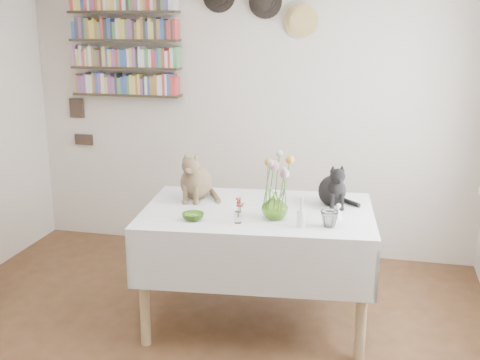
% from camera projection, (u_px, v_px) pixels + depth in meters
% --- Properties ---
extents(room, '(4.08, 4.58, 2.58)m').
position_uv_depth(room, '(156.00, 178.00, 3.19)').
color(room, brown).
rests_on(room, ground).
extents(dining_table, '(1.63, 1.14, 0.82)m').
position_uv_depth(dining_table, '(258.00, 238.00, 4.10)').
color(dining_table, white).
rests_on(dining_table, room).
extents(tabby_cat, '(0.25, 0.31, 0.36)m').
position_uv_depth(tabby_cat, '(196.00, 174.00, 4.26)').
color(tabby_cat, brown).
rests_on(tabby_cat, dining_table).
extents(black_cat, '(0.29, 0.32, 0.31)m').
position_uv_depth(black_cat, '(332.00, 183.00, 4.11)').
color(black_cat, black).
rests_on(black_cat, dining_table).
extents(flower_vase, '(0.19, 0.19, 0.18)m').
position_uv_depth(flower_vase, '(275.00, 205.00, 3.84)').
color(flower_vase, '#8CC345').
rests_on(flower_vase, dining_table).
extents(green_bowl, '(0.16, 0.16, 0.04)m').
position_uv_depth(green_bowl, '(193.00, 216.00, 3.84)').
color(green_bowl, '#8CC345').
rests_on(green_bowl, dining_table).
extents(drinking_glass, '(0.12, 0.12, 0.10)m').
position_uv_depth(drinking_glass, '(329.00, 219.00, 3.70)').
color(drinking_glass, white).
rests_on(drinking_glass, dining_table).
extents(candlestick, '(0.05, 0.05, 0.20)m').
position_uv_depth(candlestick, '(301.00, 217.00, 3.69)').
color(candlestick, white).
rests_on(candlestick, dining_table).
extents(berry_jar, '(0.05, 0.05, 0.18)m').
position_uv_depth(berry_jar, '(238.00, 210.00, 3.76)').
color(berry_jar, white).
rests_on(berry_jar, dining_table).
extents(porcelain_figurine, '(0.05, 0.05, 0.10)m').
position_uv_depth(porcelain_figurine, '(338.00, 212.00, 3.85)').
color(porcelain_figurine, white).
rests_on(porcelain_figurine, dining_table).
extents(flower_bouquet, '(0.17, 0.13, 0.39)m').
position_uv_depth(flower_bouquet, '(276.00, 167.00, 3.78)').
color(flower_bouquet, '#4C7233').
rests_on(flower_bouquet, flower_vase).
extents(bookshelf_unit, '(1.00, 0.16, 0.91)m').
position_uv_depth(bookshelf_unit, '(125.00, 44.00, 5.31)').
color(bookshelf_unit, '#332818').
rests_on(bookshelf_unit, room).
extents(wall_hats, '(0.98, 0.09, 0.48)m').
position_uv_depth(wall_hats, '(261.00, 6.00, 4.98)').
color(wall_hats, black).
rests_on(wall_hats, room).
extents(wall_art_plaques, '(0.21, 0.02, 0.44)m').
position_uv_depth(wall_art_plaques, '(80.00, 121.00, 5.68)').
color(wall_art_plaques, '#38281E').
rests_on(wall_art_plaques, room).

